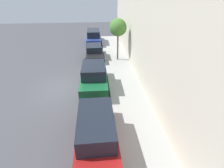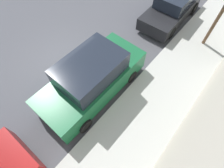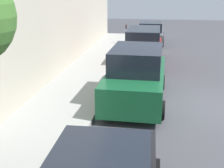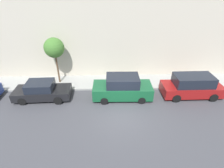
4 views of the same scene
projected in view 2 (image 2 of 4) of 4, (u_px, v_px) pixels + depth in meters
ground_plane at (63, 61)px, 8.75m from camera, size 60.00×60.00×0.00m
sidewalk at (142, 119)px, 7.06m from camera, size 2.61×32.00×0.15m
parked_suv_third at (92, 78)px, 7.08m from camera, size 2.08×4.83×1.98m
parked_sedan_fourth at (172, 7)px, 9.94m from camera, size 1.93×4.55×1.54m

